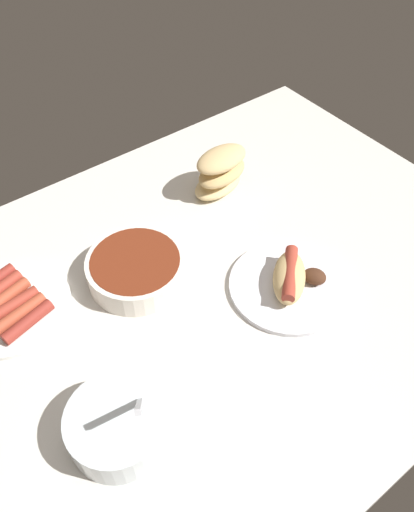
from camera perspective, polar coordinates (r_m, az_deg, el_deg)
ground_plane at (r=97.61cm, az=0.92°, el=-3.33°), size 120.00×90.00×3.00cm
bowl_coleslaw at (r=78.97cm, az=-10.21°, el=-18.39°), size 15.12×15.12×16.00cm
plate_hotdog_assembled at (r=95.12cm, az=9.38°, el=-2.90°), size 22.23×22.23×5.61cm
plate_sausages at (r=98.19cm, az=-21.51°, el=-5.23°), size 21.81×21.81×3.26cm
bowl_chili at (r=95.58cm, az=-8.07°, el=-1.38°), size 18.74×18.74×5.20cm
bread_stack at (r=111.26cm, az=1.52°, el=9.55°), size 14.23×10.26×10.80cm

